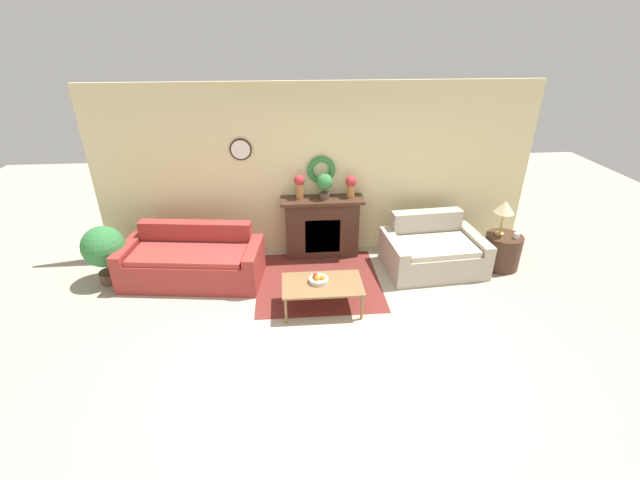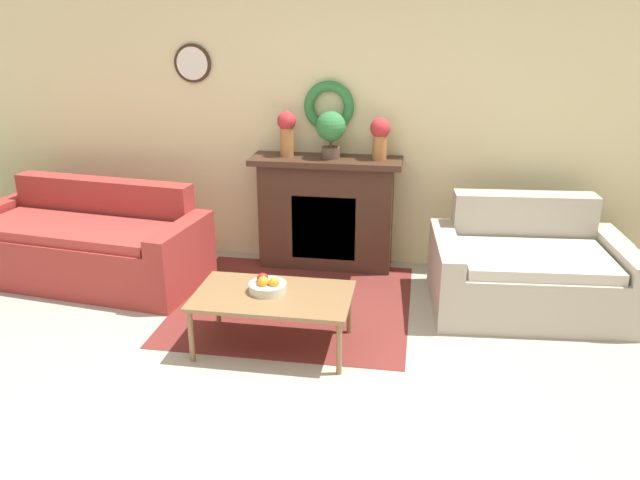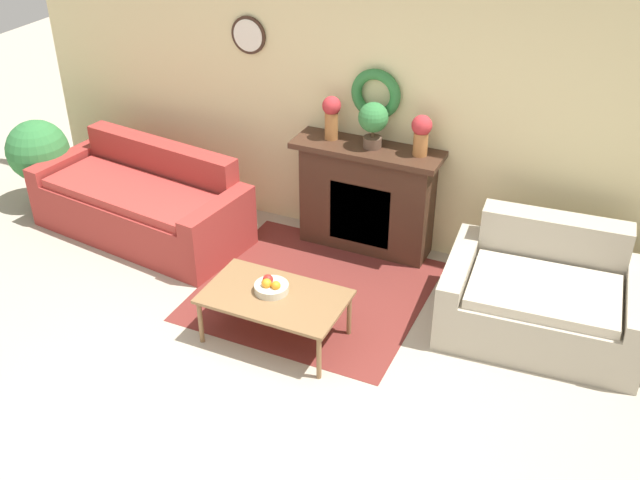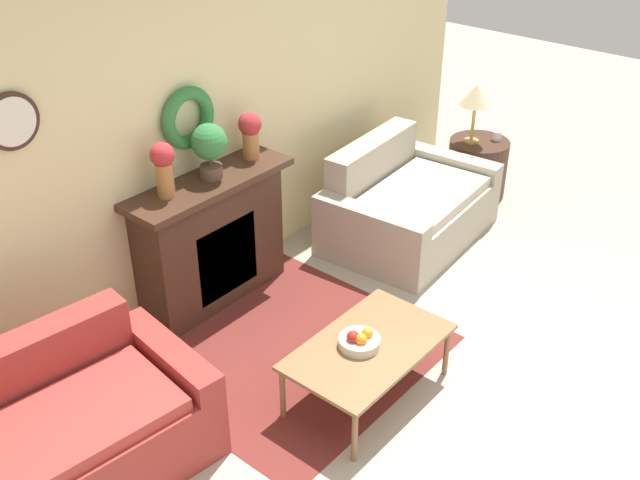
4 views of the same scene
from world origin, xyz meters
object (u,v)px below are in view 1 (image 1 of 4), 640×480
at_px(fireplace, 322,226).
at_px(table_lamp, 505,208).
at_px(coffee_table, 322,286).
at_px(vase_on_mantel_right, 351,185).
at_px(fruit_bowl, 319,279).
at_px(side_table_by_loveseat, 502,251).
at_px(potted_plant_floor_by_couch, 104,249).
at_px(mug, 517,236).
at_px(loveseat_right, 432,251).
at_px(potted_plant_on_mantel, 325,184).
at_px(couch_left, 193,262).
at_px(vase_on_mantel_left, 299,185).

bearing_deg(fireplace, table_lamp, -12.27).
relative_size(coffee_table, vase_on_mantel_right, 3.03).
height_order(fruit_bowl, table_lamp, table_lamp).
bearing_deg(side_table_by_loveseat, fruit_bowl, -163.93).
distance_m(side_table_by_loveseat, potted_plant_floor_by_couch, 5.94).
xyz_separation_m(coffee_table, fruit_bowl, (-0.05, 0.04, 0.08)).
xyz_separation_m(fireplace, table_lamp, (2.68, -0.58, 0.47)).
bearing_deg(table_lamp, mug, -38.16).
bearing_deg(loveseat_right, vase_on_mantel_right, 150.00).
distance_m(table_lamp, potted_plant_on_mantel, 2.71).
bearing_deg(loveseat_right, fireplace, 156.49).
relative_size(coffee_table, potted_plant_floor_by_couch, 1.20).
distance_m(fruit_bowl, potted_plant_on_mantel, 1.68).
height_order(side_table_by_loveseat, potted_plant_floor_by_couch, potted_plant_floor_by_couch).
relative_size(couch_left, vase_on_mantel_left, 5.51).
xyz_separation_m(mug, vase_on_mantel_left, (-3.22, 0.74, 0.63)).
bearing_deg(potted_plant_floor_by_couch, mug, -1.53).
xyz_separation_m(side_table_by_loveseat, potted_plant_floor_by_couch, (-5.94, 0.07, 0.27)).
xyz_separation_m(fruit_bowl, potted_plant_on_mantel, (0.21, 1.46, 0.80)).
distance_m(coffee_table, potted_plant_floor_by_couch, 3.21).
bearing_deg(vase_on_mantel_left, fireplace, -0.94).
bearing_deg(coffee_table, potted_plant_on_mantel, 83.76).
bearing_deg(potted_plant_on_mantel, mug, -14.25).
xyz_separation_m(loveseat_right, fruit_bowl, (-1.84, -0.90, 0.15)).
height_order(fireplace, potted_plant_on_mantel, potted_plant_on_mantel).
bearing_deg(side_table_by_loveseat, table_lamp, 141.34).
relative_size(fireplace, side_table_by_loveseat, 2.36).
height_order(couch_left, coffee_table, couch_left).
bearing_deg(fruit_bowl, vase_on_mantel_left, 96.67).
bearing_deg(coffee_table, potted_plant_floor_by_couch, 162.88).
bearing_deg(vase_on_mantel_right, fireplace, -179.28).
xyz_separation_m(fireplace, side_table_by_loveseat, (2.75, -0.64, -0.23)).
distance_m(coffee_table, mug, 3.11).
relative_size(loveseat_right, mug, 17.85).
bearing_deg(side_table_by_loveseat, mug, -37.87).
bearing_deg(vase_on_mantel_left, coffee_table, -81.77).
relative_size(fireplace, potted_plant_floor_by_couch, 1.48).
bearing_deg(fireplace, fruit_bowl, -96.62).
bearing_deg(potted_plant_floor_by_couch, vase_on_mantel_left, 11.49).
xyz_separation_m(fruit_bowl, table_lamp, (2.85, 0.90, 0.54)).
bearing_deg(vase_on_mantel_right, vase_on_mantel_left, 180.00).
height_order(coffee_table, potted_plant_on_mantel, potted_plant_on_mantel).
height_order(table_lamp, potted_plant_on_mantel, potted_plant_on_mantel).
distance_m(side_table_by_loveseat, vase_on_mantel_right, 2.56).
bearing_deg(potted_plant_floor_by_couch, loveseat_right, -0.03).
relative_size(fruit_bowl, mug, 2.99).
bearing_deg(vase_on_mantel_left, couch_left, -158.59).
height_order(fireplace, vase_on_mantel_left, vase_on_mantel_left).
xyz_separation_m(couch_left, coffee_table, (1.83, -0.89, 0.06)).
xyz_separation_m(vase_on_mantel_left, potted_plant_floor_by_couch, (-2.84, -0.58, -0.67)).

